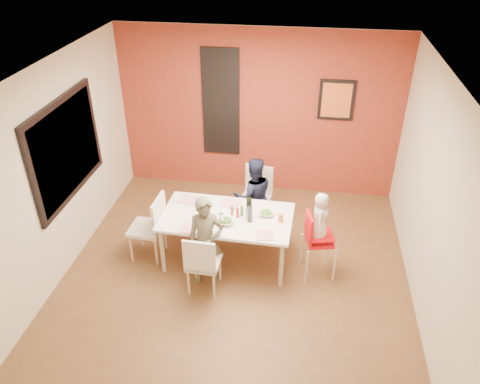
# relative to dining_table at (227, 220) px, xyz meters

# --- Properties ---
(ground) EXTENTS (4.50, 4.50, 0.00)m
(ground) POSITION_rel_dining_table_xyz_m (0.17, -0.22, -0.65)
(ground) COLOR brown
(ground) RESTS_ON ground
(ceiling) EXTENTS (4.50, 4.50, 0.02)m
(ceiling) POSITION_rel_dining_table_xyz_m (0.17, -0.22, 2.05)
(ceiling) COLOR white
(ceiling) RESTS_ON wall_back
(wall_back) EXTENTS (4.50, 0.02, 2.70)m
(wall_back) POSITION_rel_dining_table_xyz_m (0.17, 2.03, 0.70)
(wall_back) COLOR beige
(wall_back) RESTS_ON ground
(wall_front) EXTENTS (4.50, 0.02, 2.70)m
(wall_front) POSITION_rel_dining_table_xyz_m (0.17, -2.47, 0.70)
(wall_front) COLOR beige
(wall_front) RESTS_ON ground
(wall_left) EXTENTS (0.02, 4.50, 2.70)m
(wall_left) POSITION_rel_dining_table_xyz_m (-2.08, -0.22, 0.70)
(wall_left) COLOR beige
(wall_left) RESTS_ON ground
(wall_right) EXTENTS (0.02, 4.50, 2.70)m
(wall_right) POSITION_rel_dining_table_xyz_m (2.42, -0.22, 0.70)
(wall_right) COLOR beige
(wall_right) RESTS_ON ground
(brick_accent_wall) EXTENTS (4.50, 0.02, 2.70)m
(brick_accent_wall) POSITION_rel_dining_table_xyz_m (0.17, 2.01, 0.70)
(brick_accent_wall) COLOR maroon
(brick_accent_wall) RESTS_ON ground
(picture_window_frame) EXTENTS (0.05, 1.70, 1.30)m
(picture_window_frame) POSITION_rel_dining_table_xyz_m (-2.05, -0.02, 0.90)
(picture_window_frame) COLOR black
(picture_window_frame) RESTS_ON wall_left
(picture_window_pane) EXTENTS (0.02, 1.55, 1.15)m
(picture_window_pane) POSITION_rel_dining_table_xyz_m (-2.04, -0.02, 0.90)
(picture_window_pane) COLOR black
(picture_window_pane) RESTS_ON wall_left
(glassblock_strip) EXTENTS (0.55, 0.03, 1.70)m
(glassblock_strip) POSITION_rel_dining_table_xyz_m (-0.43, 2.00, 0.85)
(glassblock_strip) COLOR silver
(glassblock_strip) RESTS_ON wall_back
(glassblock_surround) EXTENTS (0.60, 0.03, 1.76)m
(glassblock_surround) POSITION_rel_dining_table_xyz_m (-0.43, 1.99, 0.85)
(glassblock_surround) COLOR black
(glassblock_surround) RESTS_ON wall_back
(art_print_frame) EXTENTS (0.54, 0.03, 0.64)m
(art_print_frame) POSITION_rel_dining_table_xyz_m (1.37, 1.99, 1.00)
(art_print_frame) COLOR black
(art_print_frame) RESTS_ON wall_back
(art_print_canvas) EXTENTS (0.44, 0.01, 0.54)m
(art_print_canvas) POSITION_rel_dining_table_xyz_m (1.37, 1.98, 1.00)
(art_print_canvas) COLOR orange
(art_print_canvas) RESTS_ON wall_back
(dining_table) EXTENTS (1.74, 1.01, 0.71)m
(dining_table) POSITION_rel_dining_table_xyz_m (0.00, 0.00, 0.00)
(dining_table) COLOR white
(dining_table) RESTS_ON ground
(chair_near) EXTENTS (0.41, 0.41, 0.86)m
(chair_near) POSITION_rel_dining_table_xyz_m (-0.19, -0.68, -0.17)
(chair_near) COLOR silver
(chair_near) RESTS_ON ground
(chair_far) EXTENTS (0.51, 0.51, 0.92)m
(chair_far) POSITION_rel_dining_table_xyz_m (0.28, 0.96, -0.14)
(chair_far) COLOR beige
(chair_far) RESTS_ON ground
(chair_left) EXTENTS (0.46, 0.46, 0.95)m
(chair_left) POSITION_rel_dining_table_xyz_m (-1.01, -0.08, -0.12)
(chair_left) COLOR silver
(chair_left) RESTS_ON ground
(high_chair) EXTENTS (0.47, 0.47, 0.93)m
(high_chair) POSITION_rel_dining_table_xyz_m (1.18, -0.10, -0.09)
(high_chair) COLOR red
(high_chair) RESTS_ON ground
(child_near) EXTENTS (0.49, 0.37, 1.23)m
(child_near) POSITION_rel_dining_table_xyz_m (-0.19, -0.44, -0.04)
(child_near) COLOR brown
(child_near) RESTS_ON ground
(child_far) EXTENTS (0.70, 0.62, 1.20)m
(child_far) POSITION_rel_dining_table_xyz_m (0.26, 0.72, -0.05)
(child_far) COLOR black
(child_far) RESTS_ON ground
(toddler) EXTENTS (0.24, 0.34, 0.67)m
(toddler) POSITION_rel_dining_table_xyz_m (1.20, -0.09, 0.23)
(toddler) COLOR silver
(toddler) RESTS_ON high_chair
(plate_near_left) EXTENTS (0.24, 0.24, 0.01)m
(plate_near_left) POSITION_rel_dining_table_xyz_m (-0.40, -0.35, 0.07)
(plate_near_left) COLOR white
(plate_near_left) RESTS_ON dining_table
(plate_far_mid) EXTENTS (0.29, 0.29, 0.01)m
(plate_far_mid) POSITION_rel_dining_table_xyz_m (-0.00, 0.30, 0.07)
(plate_far_mid) COLOR white
(plate_far_mid) RESTS_ON dining_table
(plate_near_right) EXTENTS (0.24, 0.24, 0.01)m
(plate_near_right) POSITION_rel_dining_table_xyz_m (0.54, -0.35, 0.07)
(plate_near_right) COLOR white
(plate_near_right) RESTS_ON dining_table
(plate_far_left) EXTENTS (0.31, 0.31, 0.01)m
(plate_far_left) POSITION_rel_dining_table_xyz_m (-0.57, 0.30, 0.07)
(plate_far_left) COLOR white
(plate_far_left) RESTS_ON dining_table
(salad_bowl_a) EXTENTS (0.25, 0.25, 0.05)m
(salad_bowl_a) POSITION_rel_dining_table_xyz_m (0.02, -0.15, 0.09)
(salad_bowl_a) COLOR white
(salad_bowl_a) RESTS_ON dining_table
(salad_bowl_b) EXTENTS (0.21, 0.21, 0.05)m
(salad_bowl_b) POSITION_rel_dining_table_xyz_m (0.51, 0.11, 0.09)
(salad_bowl_b) COLOR white
(salad_bowl_b) RESTS_ON dining_table
(wine_bottle) EXTENTS (0.08, 0.08, 0.28)m
(wine_bottle) POSITION_rel_dining_table_xyz_m (0.29, 0.02, 0.21)
(wine_bottle) COLOR black
(wine_bottle) RESTS_ON dining_table
(wine_glass_a) EXTENTS (0.06, 0.06, 0.18)m
(wine_glass_a) POSITION_rel_dining_table_xyz_m (-0.03, -0.22, 0.15)
(wine_glass_a) COLOR silver
(wine_glass_a) RESTS_ON dining_table
(wine_glass_b) EXTENTS (0.07, 0.07, 0.21)m
(wine_glass_b) POSITION_rel_dining_table_xyz_m (0.31, -0.06, 0.17)
(wine_glass_b) COLOR white
(wine_glass_b) RESTS_ON dining_table
(paper_towel_roll) EXTENTS (0.12, 0.12, 0.27)m
(paper_towel_roll) POSITION_rel_dining_table_xyz_m (-0.25, -0.09, 0.20)
(paper_towel_roll) COLOR white
(paper_towel_roll) RESTS_ON dining_table
(condiment_red) EXTENTS (0.04, 0.04, 0.14)m
(condiment_red) POSITION_rel_dining_table_xyz_m (0.15, -0.01, 0.14)
(condiment_red) COLOR red
(condiment_red) RESTS_ON dining_table
(condiment_green) EXTENTS (0.04, 0.04, 0.15)m
(condiment_green) POSITION_rel_dining_table_xyz_m (0.20, 0.04, 0.14)
(condiment_green) COLOR #307326
(condiment_green) RESTS_ON dining_table
(condiment_brown) EXTENTS (0.04, 0.04, 0.14)m
(condiment_brown) POSITION_rel_dining_table_xyz_m (0.07, 0.03, 0.13)
(condiment_brown) COLOR brown
(condiment_brown) RESTS_ON dining_table
(sippy_cup) EXTENTS (0.06, 0.06, 0.11)m
(sippy_cup) POSITION_rel_dining_table_xyz_m (0.71, -0.01, 0.12)
(sippy_cup) COLOR orange
(sippy_cup) RESTS_ON dining_table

